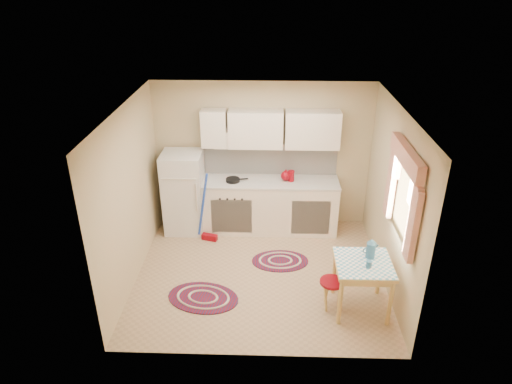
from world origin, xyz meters
TOP-DOWN VIEW (x-y plane):
  - room_shell at (0.16, 0.24)m, footprint 3.64×3.60m
  - fridge at (-1.31, 1.25)m, footprint 0.65×0.60m
  - broom at (-0.86, 0.90)m, footprint 0.30×0.19m
  - base_cabinets at (0.13, 1.30)m, footprint 2.25×0.60m
  - countertop at (0.13, 1.30)m, footprint 2.27×0.62m
  - frying_pan at (-0.48, 1.25)m, footprint 0.27×0.27m
  - red_kettle at (0.39, 1.30)m, footprint 0.23×0.22m
  - red_canister at (0.48, 1.30)m, footprint 0.10×0.10m
  - table at (1.34, -0.71)m, footprint 0.72×0.72m
  - stool at (0.96, -0.70)m, footprint 0.39×0.39m
  - coffee_pot at (1.44, -0.59)m, footprint 0.17×0.15m
  - mug at (1.38, -0.81)m, footprint 0.08×0.08m
  - rug_center at (0.31, 0.31)m, footprint 0.90×0.62m
  - rug_left at (-0.77, -0.59)m, footprint 1.10×0.84m

SIDE VIEW (x-z plane):
  - rug_center at x=0.31m, z-range 0.00..0.02m
  - rug_left at x=-0.77m, z-range 0.00..0.02m
  - stool at x=0.96m, z-range 0.00..0.42m
  - table at x=1.34m, z-range 0.00..0.72m
  - base_cabinets at x=0.13m, z-range 0.00..0.88m
  - broom at x=-0.86m, z-range 0.00..1.20m
  - fridge at x=-1.31m, z-range 0.00..1.40m
  - mug at x=1.38m, z-range 0.72..0.82m
  - coffee_pot at x=1.44m, z-range 0.72..1.02m
  - countertop at x=0.13m, z-range 0.88..0.92m
  - frying_pan at x=-0.48m, z-range 0.92..0.97m
  - red_canister at x=0.48m, z-range 0.92..1.08m
  - red_kettle at x=0.39m, z-range 0.92..1.10m
  - room_shell at x=0.16m, z-range 0.34..2.86m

